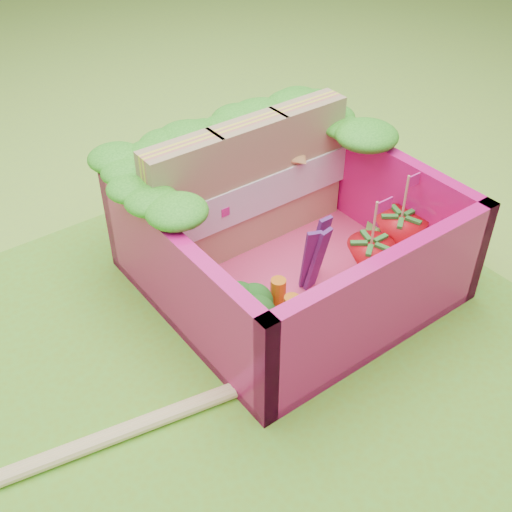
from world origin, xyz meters
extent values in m
plane|color=#9AD83C|center=(0.00, 0.00, 0.00)|extent=(14.00, 14.00, 0.00)
cube|color=#71B027|center=(0.00, 0.00, 0.01)|extent=(2.60, 2.60, 0.03)
cube|color=#E1396C|center=(0.41, 0.20, 0.06)|extent=(1.30, 1.30, 0.05)
cube|color=#D91274|center=(0.41, 0.82, 0.31)|extent=(1.30, 0.07, 0.55)
cube|color=#D91274|center=(0.41, -0.41, 0.31)|extent=(1.30, 0.07, 0.55)
cube|color=#D91274|center=(-0.21, 0.20, 0.31)|extent=(0.07, 1.30, 0.55)
cube|color=#D91274|center=(1.02, 0.20, 0.31)|extent=(0.07, 1.30, 0.55)
ellipsoid|color=#228418|center=(-0.09, 0.78, 0.64)|extent=(0.30, 0.30, 0.11)
ellipsoid|color=#228418|center=(0.02, 0.78, 0.64)|extent=(0.30, 0.30, 0.11)
ellipsoid|color=#228418|center=(0.13, 0.78, 0.64)|extent=(0.30, 0.30, 0.11)
ellipsoid|color=#228418|center=(0.24, 0.78, 0.64)|extent=(0.30, 0.30, 0.11)
ellipsoid|color=#228418|center=(0.35, 0.78, 0.64)|extent=(0.30, 0.30, 0.11)
ellipsoid|color=#228418|center=(0.46, 0.78, 0.64)|extent=(0.30, 0.30, 0.11)
ellipsoid|color=#228418|center=(0.57, 0.78, 0.64)|extent=(0.30, 0.30, 0.11)
ellipsoid|color=#228418|center=(0.69, 0.78, 0.64)|extent=(0.30, 0.30, 0.11)
ellipsoid|color=#228418|center=(0.80, 0.78, 0.64)|extent=(0.30, 0.30, 0.11)
ellipsoid|color=#228418|center=(0.91, 0.78, 0.64)|extent=(0.30, 0.30, 0.11)
ellipsoid|color=#228418|center=(-0.17, 0.30, 0.64)|extent=(0.27, 0.27, 0.10)
ellipsoid|color=#228418|center=(-0.17, 0.44, 0.64)|extent=(0.27, 0.27, 0.10)
ellipsoid|color=#228418|center=(-0.17, 0.58, 0.64)|extent=(0.27, 0.27, 0.10)
ellipsoid|color=#228418|center=(-0.17, 0.72, 0.64)|extent=(0.27, 0.27, 0.10)
ellipsoid|color=#228418|center=(-0.17, 0.86, 0.64)|extent=(0.27, 0.27, 0.10)
ellipsoid|color=#228418|center=(0.99, 0.30, 0.64)|extent=(0.27, 0.27, 0.10)
ellipsoid|color=#228418|center=(0.99, 0.44, 0.64)|extent=(0.27, 0.27, 0.10)
ellipsoid|color=#228418|center=(0.99, 0.58, 0.64)|extent=(0.27, 0.27, 0.10)
ellipsoid|color=#228418|center=(0.99, 0.72, 0.64)|extent=(0.27, 0.27, 0.10)
ellipsoid|color=#228418|center=(0.99, 0.86, 0.64)|extent=(0.27, 0.27, 0.10)
cube|color=tan|center=(0.04, 0.54, 0.42)|extent=(0.39, 0.15, 0.69)
cube|color=tan|center=(0.41, 0.54, 0.42)|extent=(0.39, 0.15, 0.69)
cube|color=tan|center=(0.78, 0.54, 0.42)|extent=(0.39, 0.15, 0.69)
cube|color=white|center=(0.41, 0.54, 0.39)|extent=(1.25, 0.17, 0.20)
cylinder|color=#5E9347|center=(-0.05, -0.08, 0.14)|extent=(0.12, 0.12, 0.12)
ellipsoid|color=#184D14|center=(-0.05, -0.08, 0.26)|extent=(0.31, 0.31, 0.12)
cylinder|color=orange|center=(0.12, -0.17, 0.21)|extent=(0.07, 0.07, 0.25)
cylinder|color=orange|center=(0.14, -0.04, 0.20)|extent=(0.07, 0.07, 0.25)
cube|color=#471A5D|center=(0.40, 0.04, 0.27)|extent=(0.07, 0.05, 0.38)
cube|color=#471A5D|center=(0.43, 0.02, 0.27)|extent=(0.07, 0.03, 0.38)
cube|color=#471A5D|center=(0.49, 0.09, 0.27)|extent=(0.07, 0.02, 0.38)
cone|color=red|center=(0.67, -0.08, 0.19)|extent=(0.23, 0.23, 0.23)
cylinder|color=#DDAF7C|center=(0.67, -0.08, 0.43)|extent=(0.01, 0.01, 0.24)
cube|color=#D5238D|center=(0.72, -0.08, 0.51)|extent=(0.10, 0.01, 0.06)
cone|color=red|center=(0.91, -0.05, 0.21)|extent=(0.26, 0.26, 0.26)
cylinder|color=#DDAF7C|center=(0.91, -0.05, 0.46)|extent=(0.01, 0.01, 0.24)
cube|color=#D5238D|center=(0.96, -0.05, 0.54)|extent=(0.10, 0.01, 0.06)
cube|color=#50A534|center=(0.91, 0.13, 0.11)|extent=(0.29, 0.25, 0.05)
cube|color=#50A534|center=(0.91, -0.06, 0.11)|extent=(0.30, 0.24, 0.05)
cube|color=#50A534|center=(0.56, -0.15, 0.11)|extent=(0.26, 0.29, 0.05)
cube|color=#E6D37E|center=(-1.13, -0.08, 0.05)|extent=(1.96, 0.42, 0.05)
cube|color=#E6D37E|center=(-1.07, -0.06, 0.05)|extent=(1.96, 0.42, 0.05)
camera|label=1|loc=(-1.21, -1.68, 2.14)|focal=45.00mm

